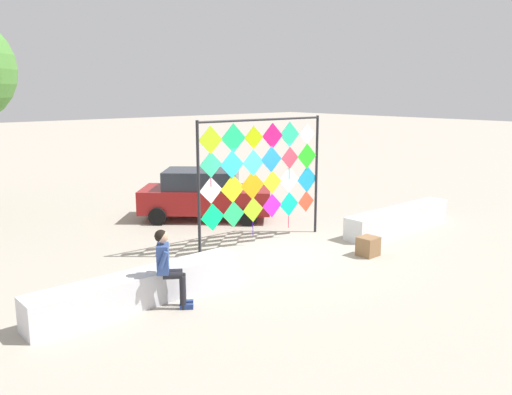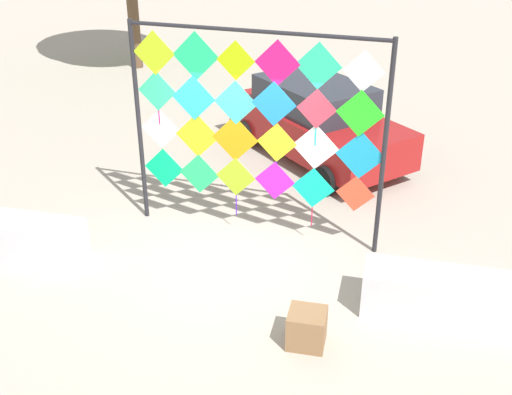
% 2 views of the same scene
% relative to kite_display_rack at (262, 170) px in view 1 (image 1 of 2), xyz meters
% --- Properties ---
extents(ground, '(120.00, 120.00, 0.00)m').
position_rel_kite_display_rack_xyz_m(ground, '(-0.20, -0.90, -1.90)').
color(ground, '#ADA393').
extents(plaza_ledge_left, '(4.13, 0.60, 0.61)m').
position_rel_kite_display_rack_xyz_m(plaza_ledge_left, '(-4.27, -1.46, -1.60)').
color(plaza_ledge_left, silver).
rests_on(plaza_ledge_left, ground).
extents(plaza_ledge_right, '(4.13, 0.60, 0.61)m').
position_rel_kite_display_rack_xyz_m(plaza_ledge_right, '(3.87, -1.46, -1.60)').
color(plaza_ledge_right, silver).
rests_on(plaza_ledge_right, ground).
extents(kite_display_rack, '(3.79, 0.30, 3.19)m').
position_rel_kite_display_rack_xyz_m(kite_display_rack, '(0.00, 0.00, 0.00)').
color(kite_display_rack, '#232328').
rests_on(kite_display_rack, ground).
extents(seated_vendor, '(0.70, 0.66, 1.45)m').
position_rel_kite_display_rack_xyz_m(seated_vendor, '(-3.96, -1.94, -1.05)').
color(seated_vendor, black).
rests_on(seated_vendor, ground).
extents(parked_car, '(3.96, 3.87, 1.50)m').
position_rel_kite_display_rack_xyz_m(parked_car, '(0.49, 3.13, -1.14)').
color(parked_car, maroon).
rests_on(parked_car, ground).
extents(cardboard_box_large, '(0.45, 0.43, 0.45)m').
position_rel_kite_display_rack_xyz_m(cardboard_box_large, '(1.22, -2.40, -1.67)').
color(cardboard_box_large, olive).
rests_on(cardboard_box_large, ground).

